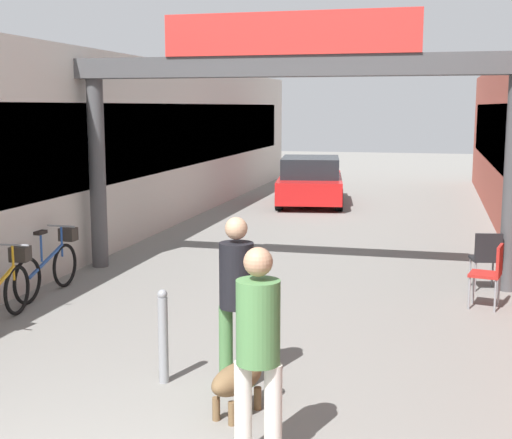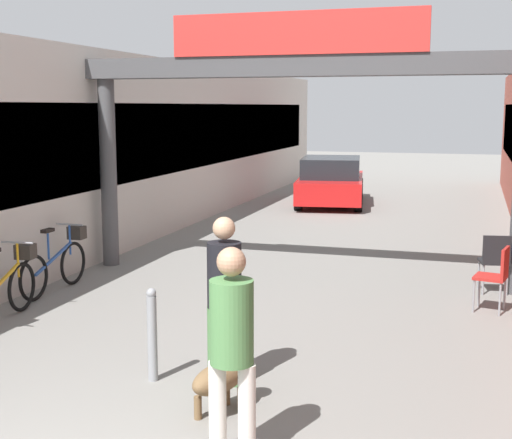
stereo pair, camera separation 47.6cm
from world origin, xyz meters
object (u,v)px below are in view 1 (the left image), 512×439
bicycle_orange_third (1,290)px  cafe_chair_black_farther (486,255)px  dog_on_leash (241,376)px  bicycle_blue_farthest (51,264)px  pedestrian_companion (237,290)px  bollard_post_metal (163,336)px  cafe_chair_red_nearer (491,270)px  parked_car_red (310,181)px  pedestrian_with_dog (258,341)px

bicycle_orange_third → cafe_chair_black_farther: size_ratio=1.90×
dog_on_leash → bicycle_orange_third: bicycle_orange_third is taller
bicycle_orange_third → bicycle_blue_farthest: bearing=96.4°
pedestrian_companion → bicycle_blue_farthest: pedestrian_companion is taller
bicycle_blue_farthest → bollard_post_metal: bearing=-44.6°
cafe_chair_red_nearer → bicycle_orange_third: bearing=-159.9°
cafe_chair_black_farther → parked_car_red: 9.91m
pedestrian_companion → dog_on_leash: size_ratio=2.16×
bollard_post_metal → parked_car_red: 13.56m
dog_on_leash → bollard_post_metal: bollard_post_metal is taller
pedestrian_with_dog → cafe_chair_red_nearer: size_ratio=1.91×
bicycle_orange_third → parked_car_red: parked_car_red is taller
bicycle_blue_farthest → parked_car_red: size_ratio=0.40×
bicycle_blue_farthest → cafe_chair_black_farther: bicycle_blue_farthest is taller
cafe_chair_red_nearer → bollard_post_metal: bearing=-133.3°
pedestrian_with_dog → bollard_post_metal: (-1.30, 1.32, -0.49)m
bicycle_orange_third → parked_car_red: (1.89, 12.19, 0.21)m
bicycle_orange_third → parked_car_red: bearing=81.2°
pedestrian_companion → cafe_chair_black_farther: 5.17m
pedestrian_companion → bollard_post_metal: 0.88m
pedestrian_with_dog → cafe_chair_red_nearer: (2.07, 4.89, -0.43)m
dog_on_leash → pedestrian_companion: bearing=108.7°
dog_on_leash → parked_car_red: 14.15m
dog_on_leash → bollard_post_metal: bearing=151.9°
cafe_chair_red_nearer → cafe_chair_black_farther: bearing=89.9°
pedestrian_companion → cafe_chair_black_farther: bearing=59.0°
pedestrian_companion → dog_on_leash: bearing=-71.3°
cafe_chair_black_farther → bicycle_orange_third: bearing=-152.2°
cafe_chair_black_farther → pedestrian_with_dog: bearing=-109.4°
cafe_chair_black_farther → parked_car_red: size_ratio=0.21×
bicycle_orange_third → parked_car_red: 12.33m
dog_on_leash → pedestrian_with_dog: bearing=-66.2°
bollard_post_metal → dog_on_leash: bearing=-28.1°
bicycle_blue_farthest → bollard_post_metal: size_ratio=1.76×
dog_on_leash → parked_car_red: size_ratio=0.19×
dog_on_leash → cafe_chair_black_farther: (2.43, 5.07, 0.20)m
bollard_post_metal → bicycle_orange_third: bearing=153.6°
pedestrian_companion → bollard_post_metal: size_ratio=1.76×
pedestrian_companion → parked_car_red: size_ratio=0.40×
pedestrian_companion → cafe_chair_black_farther: size_ratio=1.90×
bicycle_orange_third → bollard_post_metal: (2.72, -1.35, 0.05)m
bollard_post_metal → cafe_chair_black_farther: (3.37, 4.57, 0.05)m
dog_on_leash → bicycle_blue_farthest: size_ratio=0.46×
parked_car_red → pedestrian_companion: bearing=-83.4°
pedestrian_companion → parked_car_red: 13.48m
bollard_post_metal → parked_car_red: bearing=93.5°
dog_on_leash → parked_car_red: (-1.77, 14.04, 0.30)m
pedestrian_companion → dog_on_leash: (0.22, -0.65, -0.62)m
bicycle_orange_third → bicycle_blue_farthest: (-0.17, 1.50, 0.00)m
cafe_chair_red_nearer → cafe_chair_black_farther: size_ratio=1.00×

